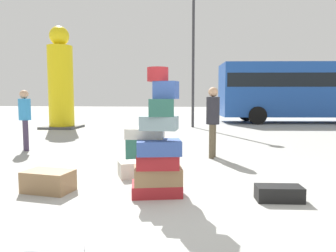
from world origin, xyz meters
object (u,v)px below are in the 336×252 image
suitcase_black_right_side (279,193)px  person_passerby_in_red (25,115)px  yellow_dummy_statue (61,83)px  parked_bus (309,89)px  suitcase_cream_white_trunk (140,168)px  lamp_post (193,40)px  suitcase_teal_upright_blue (136,151)px  suitcase_tower (157,151)px  person_tourist_with_camera (159,111)px  person_bearded_onlooker (213,116)px  suitcase_brown_left_side (48,181)px

suitcase_black_right_side → person_passerby_in_red: bearing=145.2°
yellow_dummy_statue → parked_bus: bearing=20.6°
yellow_dummy_statue → suitcase_cream_white_trunk: bearing=-56.9°
yellow_dummy_statue → lamp_post: 6.18m
suitcase_teal_upright_blue → suitcase_black_right_side: (2.36, -1.86, -0.21)m
suitcase_tower → suitcase_cream_white_trunk: suitcase_tower is taller
lamp_post → person_passerby_in_red: bearing=-121.1°
suitcase_cream_white_trunk → person_passerby_in_red: bearing=122.5°
suitcase_black_right_side → parked_bus: 14.35m
suitcase_cream_white_trunk → parked_bus: parked_bus is taller
parked_bus → lamp_post: bearing=-156.7°
parked_bus → person_tourist_with_camera: bearing=-136.4°
suitcase_teal_upright_blue → parked_bus: size_ratio=0.06×
person_bearded_onlooker → yellow_dummy_statue: yellow_dummy_statue is taller
suitcase_cream_white_trunk → parked_bus: size_ratio=0.08×
suitcase_black_right_side → suitcase_teal_upright_blue: bearing=138.0°
person_tourist_with_camera → yellow_dummy_statue: yellow_dummy_statue is taller
suitcase_teal_upright_blue → suitcase_cream_white_trunk: (0.26, -0.78, -0.18)m
person_passerby_in_red → suitcase_tower: bearing=14.1°
person_bearded_onlooker → person_tourist_with_camera: size_ratio=1.00×
suitcase_brown_left_side → person_passerby_in_red: bearing=134.3°
suitcase_cream_white_trunk → lamp_post: bearing=61.9°
suitcase_brown_left_side → suitcase_cream_white_trunk: suitcase_brown_left_side is taller
suitcase_cream_white_trunk → person_tourist_with_camera: size_ratio=0.46×
suitcase_cream_white_trunk → lamp_post: size_ratio=0.12×
suitcase_black_right_side → yellow_dummy_statue: size_ratio=0.14×
suitcase_teal_upright_blue → suitcase_brown_left_side: (-0.90, -1.82, -0.16)m
person_tourist_with_camera → yellow_dummy_statue: bearing=-150.8°
suitcase_cream_white_trunk → suitcase_black_right_side: size_ratio=1.22×
person_bearded_onlooker → person_passerby_in_red: size_ratio=1.03×
suitcase_brown_left_side → person_tourist_with_camera: bearing=90.2°
person_passerby_in_red → lamp_post: (4.08, 6.76, 3.00)m
suitcase_tower → suitcase_teal_upright_blue: 1.98m
yellow_dummy_statue → parked_bus: yellow_dummy_statue is taller
suitcase_tower → person_bearded_onlooker: size_ratio=1.11×
parked_bus → lamp_post: 7.29m
person_tourist_with_camera → lamp_post: (0.89, 4.72, 2.97)m
parked_bus → yellow_dummy_statue: bearing=-164.8°
suitcase_tower → suitcase_teal_upright_blue: (-0.71, 1.82, -0.33)m
suitcase_teal_upright_blue → suitcase_tower: bearing=-55.8°
suitcase_black_right_side → parked_bus: parked_bus is taller
lamp_post → suitcase_black_right_side: bearing=-81.5°
yellow_dummy_statue → suitcase_brown_left_side: bearing=-65.9°
suitcase_tower → suitcase_cream_white_trunk: size_ratio=2.42×
suitcase_teal_upright_blue → lamp_post: bearing=97.0°
suitcase_cream_white_trunk → yellow_dummy_statue: yellow_dummy_statue is taller
suitcase_teal_upright_blue → person_passerby_in_red: (-3.24, 1.51, 0.62)m
person_tourist_with_camera → parked_bus: bearing=114.7°
person_passerby_in_red → suitcase_teal_upright_blue: bearing=29.2°
suitcase_brown_left_side → yellow_dummy_statue: yellow_dummy_statue is taller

